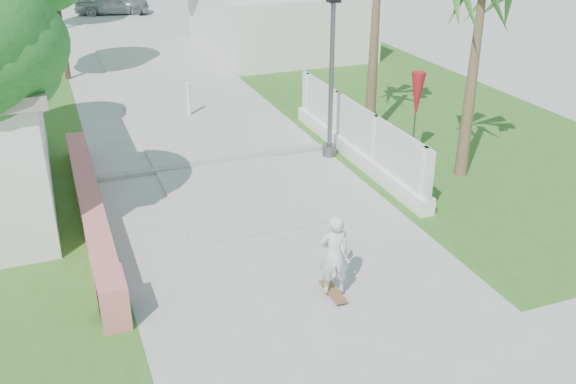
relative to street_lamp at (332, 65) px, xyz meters
name	(u,v)px	position (x,y,z in m)	size (l,w,h in m)	color
ground	(308,285)	(-2.90, -5.50, -2.43)	(90.00, 90.00, 0.00)	#B7B7B2
path_strip	(133,49)	(-2.90, 14.50, -2.40)	(3.20, 36.00, 0.06)	#B7B7B2
curb	(218,162)	(-2.90, 0.50, -2.38)	(6.50, 0.25, 0.10)	#999993
grass_right	(414,111)	(4.10, 2.50, -2.42)	(8.00, 20.00, 0.01)	#3B641F
pink_wall	(93,215)	(-6.20, -1.95, -2.11)	(0.45, 8.20, 0.80)	#DB7470
lattice_fence	(355,140)	(0.50, -0.50, -1.88)	(0.35, 7.00, 1.50)	white
building_right	(277,19)	(3.10, 12.50, -1.13)	(6.00, 8.00, 2.60)	silver
street_lamp	(332,65)	(0.00, 0.00, 0.00)	(0.44, 0.44, 4.44)	#59595E
bollard	(188,98)	(-2.70, 4.50, -1.84)	(0.14, 0.14, 1.09)	white
patio_umbrella	(417,96)	(1.90, -1.00, -0.74)	(0.36, 0.36, 2.30)	#59595E
palm_near	(481,10)	(2.50, -2.30, 1.53)	(1.80, 1.80, 4.70)	brown
skateboarder	(331,245)	(-2.44, -5.43, -1.73)	(0.99, 1.70, 1.54)	brown
dog	(342,246)	(-1.92, -4.80, -2.20)	(0.32, 0.59, 0.41)	white
parked_car	(112,2)	(-2.58, 23.97, -1.73)	(1.63, 4.06, 1.38)	#A9ACB1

